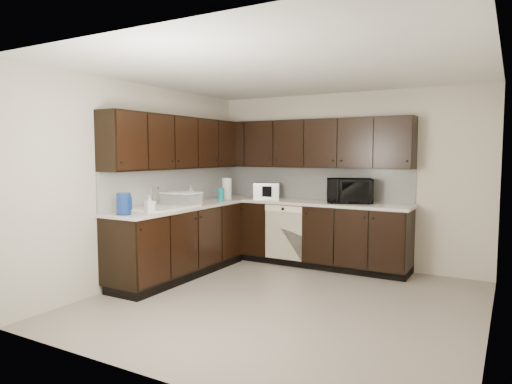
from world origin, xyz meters
TOP-DOWN VIEW (x-y plane):
  - floor at (0.00, 0.00)m, footprint 4.00×4.00m
  - ceiling at (0.00, 0.00)m, footprint 4.00×4.00m
  - wall_back at (0.00, 2.00)m, footprint 4.00×0.02m
  - wall_left at (-2.00, 0.00)m, footprint 0.02×4.00m
  - wall_right at (2.00, 0.00)m, footprint 0.02×4.00m
  - wall_front at (0.00, -2.00)m, footprint 4.00×0.02m
  - lower_cabinets at (-1.01, 1.11)m, footprint 3.00×2.80m
  - countertop at (-1.01, 1.11)m, footprint 3.03×2.83m
  - backsplash at (-1.22, 1.32)m, footprint 3.00×2.80m
  - upper_cabinets at (-1.10, 1.20)m, footprint 3.00×2.80m
  - dishwasher at (-0.70, 1.41)m, footprint 0.58×0.04m
  - sink at (-1.68, -0.01)m, footprint 0.54×0.82m
  - microwave at (0.15, 1.75)m, footprint 0.72×0.62m
  - soap_bottle_a at (-1.53, -0.44)m, footprint 0.12×0.12m
  - soap_bottle_b at (-1.81, 0.70)m, footprint 0.09×0.10m
  - toaster_oven at (-1.14, 1.72)m, footprint 0.47×0.42m
  - storage_bin at (-1.65, 0.30)m, footprint 0.48×0.37m
  - blue_pitcher at (-1.67, -0.70)m, footprint 0.19×0.19m
  - teal_tumbler at (-1.51, 1.02)m, footprint 0.10×0.10m
  - paper_towel_roll at (-1.63, 1.35)m, footprint 0.14×0.14m

SIDE VIEW (x-z plane):
  - floor at x=0.00m, z-range 0.00..0.00m
  - lower_cabinets at x=-1.01m, z-range -0.04..0.86m
  - dishwasher at x=-0.70m, z-range 0.16..0.94m
  - sink at x=-1.68m, z-range 0.67..1.09m
  - countertop at x=-1.01m, z-range 0.90..0.94m
  - storage_bin at x=-1.65m, z-range 0.94..1.11m
  - teal_tumbler at x=-1.51m, z-range 0.94..1.13m
  - soap_bottle_a at x=-1.53m, z-range 0.94..1.15m
  - soap_bottle_b at x=-1.81m, z-range 0.94..1.18m
  - toaster_oven at x=-1.14m, z-range 0.94..1.18m
  - blue_pitcher at x=-1.67m, z-range 0.94..1.19m
  - paper_towel_roll at x=-1.63m, z-range 0.94..1.26m
  - microwave at x=0.15m, z-range 0.94..1.28m
  - backsplash at x=-1.22m, z-range 0.94..1.42m
  - wall_back at x=0.00m, z-range 0.00..2.50m
  - wall_left at x=-2.00m, z-range 0.00..2.50m
  - wall_right at x=2.00m, z-range 0.00..2.50m
  - wall_front at x=0.00m, z-range 0.00..2.50m
  - upper_cabinets at x=-1.10m, z-range 1.42..2.12m
  - ceiling at x=0.00m, z-range 2.50..2.50m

